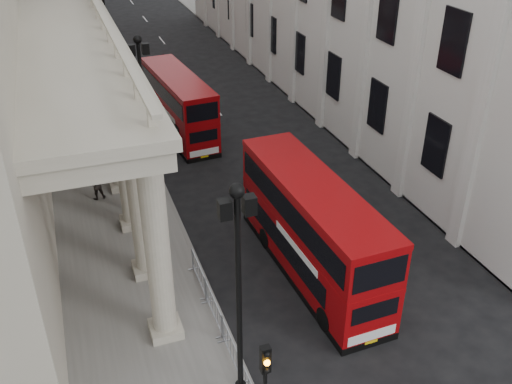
% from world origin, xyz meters
% --- Properties ---
extents(sidewalk_west, '(6.00, 140.00, 0.12)m').
position_xyz_m(sidewalk_west, '(-3.00, 30.00, 0.06)').
color(sidewalk_west, slate).
rests_on(sidewalk_west, ground).
extents(sidewalk_east, '(3.00, 140.00, 0.12)m').
position_xyz_m(sidewalk_east, '(13.50, 30.00, 0.06)').
color(sidewalk_east, slate).
rests_on(sidewalk_east, ground).
extents(kerb, '(0.20, 140.00, 0.14)m').
position_xyz_m(kerb, '(-0.05, 30.00, 0.07)').
color(kerb, slate).
rests_on(kerb, ground).
extents(lamp_post_south, '(1.05, 0.44, 8.32)m').
position_xyz_m(lamp_post_south, '(-0.60, 4.00, 4.91)').
color(lamp_post_south, black).
rests_on(lamp_post_south, sidewalk_west).
extents(lamp_post_mid, '(1.05, 0.44, 8.32)m').
position_xyz_m(lamp_post_mid, '(-0.60, 20.00, 4.91)').
color(lamp_post_mid, black).
rests_on(lamp_post_mid, sidewalk_west).
extents(lamp_post_north, '(1.05, 0.44, 8.32)m').
position_xyz_m(lamp_post_north, '(-0.60, 36.00, 4.91)').
color(lamp_post_north, black).
rests_on(lamp_post_north, sidewalk_west).
extents(traffic_light, '(0.28, 0.33, 4.30)m').
position_xyz_m(traffic_light, '(-0.50, 1.98, 3.11)').
color(traffic_light, black).
rests_on(traffic_light, sidewalk_west).
extents(bus_near, '(2.86, 10.30, 4.41)m').
position_xyz_m(bus_near, '(4.56, 9.84, 2.30)').
color(bus_near, '#8F0609').
rests_on(bus_near, ground).
extents(bus_far, '(3.10, 9.49, 4.02)m').
position_xyz_m(bus_far, '(2.54, 26.52, 2.10)').
color(bus_far, maroon).
rests_on(bus_far, ground).
extents(pedestrian_a, '(0.84, 0.75, 1.92)m').
position_xyz_m(pedestrian_a, '(-2.31, 17.73, 1.08)').
color(pedestrian_a, black).
rests_on(pedestrian_a, sidewalk_west).
extents(pedestrian_b, '(0.91, 0.75, 1.72)m').
position_xyz_m(pedestrian_b, '(-3.68, 19.23, 0.98)').
color(pedestrian_b, black).
rests_on(pedestrian_b, sidewalk_west).
extents(pedestrian_c, '(0.98, 0.83, 1.71)m').
position_xyz_m(pedestrian_c, '(-2.75, 21.68, 0.98)').
color(pedestrian_c, black).
rests_on(pedestrian_c, sidewalk_west).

